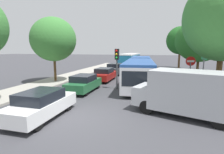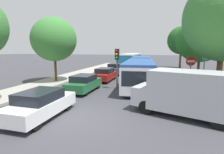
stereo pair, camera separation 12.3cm
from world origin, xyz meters
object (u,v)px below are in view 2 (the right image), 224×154
tree_right_mid (200,40)px  tree_right_far (181,41)px  city_bus_rear (131,59)px  direction_sign_post (205,59)px  traffic_light (117,60)px  queued_car_white (41,104)px  articulated_bus (140,68)px  queued_car_green (84,83)px  no_entry_sign (190,69)px  queued_car_red (105,74)px  queued_car_graphite (116,69)px  tree_left_mid (54,39)px  white_van (188,92)px

tree_right_mid → tree_right_far: size_ratio=0.90×
city_bus_rear → direction_sign_post: bearing=-152.1°
traffic_light → tree_right_far: (6.82, 18.63, 2.26)m
queued_car_white → tree_right_mid: (9.53, 13.35, 3.58)m
articulated_bus → queued_car_green: articulated_bus is taller
queued_car_white → no_entry_sign: bearing=-46.9°
direction_sign_post → queued_car_red: bearing=-13.3°
queued_car_graphite → tree_left_mid: 9.17m
city_bus_rear → white_van: bearing=-163.3°
tree_right_mid → direction_sign_post: bearing=-94.8°
no_entry_sign → tree_left_mid: (-12.61, 1.43, 2.46)m
queued_car_red → no_entry_sign: size_ratio=1.42×
tree_left_mid → white_van: bearing=-28.9°
articulated_bus → queued_car_red: bearing=-73.2°
tree_right_mid → queued_car_green: bearing=-141.6°
queued_car_graphite → direction_sign_post: direction_sign_post is taller
queued_car_graphite → traffic_light: size_ratio=1.26×
white_van → direction_sign_post: 7.62m
queued_car_green → direction_sign_post: size_ratio=1.08×
queued_car_graphite → tree_right_mid: bearing=-103.2°
queued_car_graphite → city_bus_rear: bearing=0.5°
queued_car_graphite → tree_left_mid: size_ratio=0.66×
queued_car_red → white_van: 11.01m
white_van → queued_car_red: bearing=-32.0°
traffic_light → tree_right_far: 19.97m
queued_car_green → no_entry_sign: 8.29m
traffic_light → tree_left_mid: size_ratio=0.52×
white_van → tree_left_mid: size_ratio=0.82×
articulated_bus → tree_left_mid: tree_left_mid is taller
queued_car_green → tree_right_far: tree_right_far is taller
white_van → tree_right_mid: tree_right_mid is taller
queued_car_graphite → direction_sign_post: (9.36, -6.38, 1.81)m
no_entry_sign → traffic_light: bearing=-90.4°
no_entry_sign → tree_right_mid: size_ratio=0.43×
tree_left_mid → tree_right_mid: bearing=18.2°
queued_car_red → traffic_light: (2.15, -3.33, 1.80)m
queued_car_white → traffic_light: (2.06, 7.25, 1.80)m
queued_car_white → white_van: (6.98, 2.14, 0.54)m
articulated_bus → no_entry_sign: no_entry_sign is taller
queued_car_graphite → no_entry_sign: (7.97, -8.48, 1.12)m
queued_car_white → traffic_light: traffic_light is taller
white_van → tree_right_far: tree_right_far is taller
articulated_bus → white_van: articulated_bus is taller
articulated_bus → queued_car_graphite: 5.25m
queued_car_green → tree_right_mid: bearing=-51.3°
articulated_bus → no_entry_sign: 6.45m
queued_car_white → no_entry_sign: no_entry_sign is taller
queued_car_white → tree_right_far: bearing=-18.6°
queued_car_white → traffic_light: size_ratio=1.17×
white_van → no_entry_sign: (0.82, 5.07, 0.64)m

